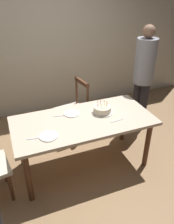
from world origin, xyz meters
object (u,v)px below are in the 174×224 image
Objects in this scene: dining_table at (83,125)px; plate_near_celebrant at (49,136)px; birthday_cake at (102,110)px; person_guest at (143,74)px; plate_far_side at (72,113)px; chair_spindle_back at (73,111)px.

plate_near_celebrant is (-0.49, -0.19, 0.10)m from dining_table.
person_guest is at bearing 27.80° from birthday_cake.
birthday_cake reaches higher than dining_table.
plate_far_side is at bearing 43.74° from plate_near_celebrant.
plate_far_side is at bearing -109.19° from chair_spindle_back.
plate_near_celebrant is (-0.79, -0.26, -0.04)m from birthday_cake.
dining_table is 0.54m from plate_near_celebrant.
person_guest is (0.95, 0.50, 0.20)m from birthday_cake.
chair_spindle_back reaches higher than plate_near_celebrant.
plate_far_side reaches higher than dining_table.
plate_near_celebrant is at bearing -136.26° from plate_far_side.
person_guest is at bearing 23.74° from plate_near_celebrant.
chair_spindle_back is at bearing 57.69° from plate_near_celebrant.
plate_far_side is 0.23× the size of chair_spindle_back.
chair_spindle_back is at bearing 105.55° from birthday_cake.
birthday_cake is at bearing -17.69° from plate_far_side.
birthday_cake is at bearing -152.20° from person_guest.
dining_table is at bearing -155.35° from person_guest.
dining_table is 1.03× the size of person_guest.
dining_table is at bearing -97.96° from chair_spindle_back.
plate_near_celebrant is at bearing -158.62° from dining_table.
person_guest is (1.34, 0.38, 0.24)m from plate_far_side.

